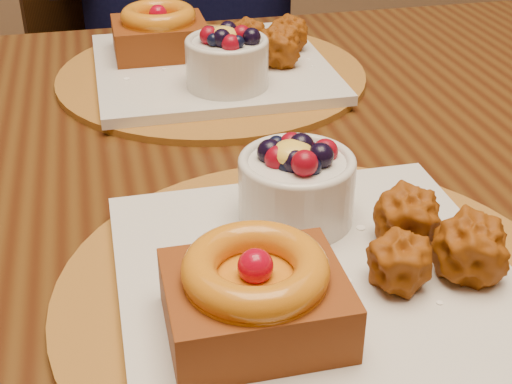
% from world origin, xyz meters
% --- Properties ---
extents(dining_table, '(1.60, 0.90, 0.76)m').
position_xyz_m(dining_table, '(-0.06, -0.03, 0.68)').
color(dining_table, '#361809').
rests_on(dining_table, ground).
extents(place_setting_near, '(0.38, 0.38, 0.09)m').
position_xyz_m(place_setting_near, '(-0.07, -0.24, 0.78)').
color(place_setting_near, brown).
rests_on(place_setting_near, dining_table).
extents(place_setting_far, '(0.38, 0.38, 0.09)m').
position_xyz_m(place_setting_far, '(-0.07, 0.19, 0.78)').
color(place_setting_far, brown).
rests_on(place_setting_far, dining_table).
extents(chair_far, '(0.51, 0.51, 0.82)m').
position_xyz_m(chair_far, '(-0.12, 0.91, 0.45)').
color(chair_far, black).
rests_on(chair_far, ground).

